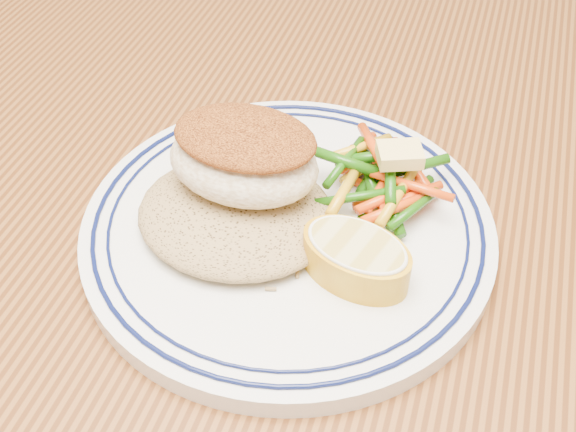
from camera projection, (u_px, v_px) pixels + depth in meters
The scene contains 7 objects.
dining_table at pixel (262, 328), 0.55m from camera, with size 1.50×0.90×0.75m.
plate at pixel (288, 227), 0.48m from camera, with size 0.27×0.27×0.02m.
rice_pilaf at pixel (236, 211), 0.47m from camera, with size 0.13×0.12×0.03m, color olive.
fish_fillet at pixel (244, 156), 0.46m from camera, with size 0.10×0.08×0.05m.
vegetable_pile at pixel (381, 179), 0.49m from camera, with size 0.10×0.10×0.03m.
butter_pat at pixel (400, 155), 0.47m from camera, with size 0.03×0.02×0.01m, color #FFE07C.
lemon_wedge at pixel (356, 257), 0.44m from camera, with size 0.08×0.08×0.03m.
Camera 1 is at (0.12, -0.31, 1.10)m, focal length 45.00 mm.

